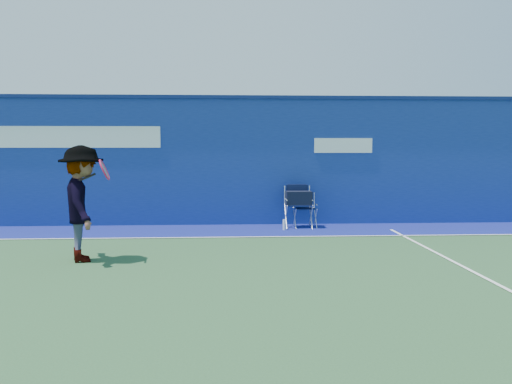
{
  "coord_description": "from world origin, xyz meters",
  "views": [
    {
      "loc": [
        0.79,
        -7.89,
        1.92
      ],
      "look_at": [
        1.37,
        2.6,
        1.0
      ],
      "focal_mm": 38.0,
      "sensor_mm": 36.0,
      "label": 1
    }
  ],
  "objects": [
    {
      "name": "ground",
      "position": [
        0.0,
        0.0,
        0.0
      ],
      "size": [
        80.0,
        80.0,
        0.0
      ],
      "primitive_type": "plane",
      "color": "#294E2B",
      "rests_on": "ground"
    },
    {
      "name": "directors_chair_right",
      "position": [
        2.62,
        4.53,
        0.25
      ],
      "size": [
        0.48,
        0.43,
        0.81
      ],
      "color": "silver",
      "rests_on": "ground"
    },
    {
      "name": "court_lines",
      "position": [
        0.0,
        0.6,
        0.01
      ],
      "size": [
        24.0,
        12.0,
        0.01
      ],
      "color": "white",
      "rests_on": "out_of_bounds_strip"
    },
    {
      "name": "directors_chair_left",
      "position": [
        2.46,
        4.5,
        0.42
      ],
      "size": [
        0.59,
        0.54,
        0.99
      ],
      "color": "silver",
      "rests_on": "ground"
    },
    {
      "name": "tennis_player",
      "position": [
        -1.57,
        1.1,
        0.96
      ],
      "size": [
        1.06,
        1.39,
        1.91
      ],
      "color": "#EA4738",
      "rests_on": "ground"
    },
    {
      "name": "water_bottle",
      "position": [
        2.09,
        4.11,
        0.12
      ],
      "size": [
        0.07,
        0.07,
        0.25
      ],
      "primitive_type": "cylinder",
      "color": "silver",
      "rests_on": "ground"
    },
    {
      "name": "stadium_wall",
      "position": [
        -0.0,
        5.2,
        1.55
      ],
      "size": [
        24.0,
        0.5,
        3.08
      ],
      "color": "navy",
      "rests_on": "ground"
    },
    {
      "name": "out_of_bounds_strip",
      "position": [
        0.0,
        4.1,
        0.0
      ],
      "size": [
        24.0,
        1.8,
        0.01
      ],
      "primitive_type": "cube",
      "color": "navy",
      "rests_on": "ground"
    }
  ]
}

